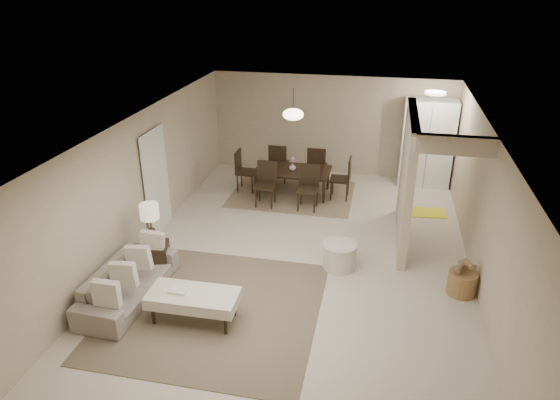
% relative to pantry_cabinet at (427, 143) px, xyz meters
% --- Properties ---
extents(floor, '(9.00, 9.00, 0.00)m').
position_rel_pantry_cabinet_xyz_m(floor, '(-2.35, -4.15, -1.05)').
color(floor, beige).
rests_on(floor, ground).
extents(ceiling, '(9.00, 9.00, 0.00)m').
position_rel_pantry_cabinet_xyz_m(ceiling, '(-2.35, -4.15, 1.45)').
color(ceiling, white).
rests_on(ceiling, back_wall).
extents(back_wall, '(6.00, 0.00, 6.00)m').
position_rel_pantry_cabinet_xyz_m(back_wall, '(-2.35, 0.35, 0.20)').
color(back_wall, tan).
rests_on(back_wall, floor).
extents(left_wall, '(0.00, 9.00, 9.00)m').
position_rel_pantry_cabinet_xyz_m(left_wall, '(-5.35, -4.15, 0.20)').
color(left_wall, tan).
rests_on(left_wall, floor).
extents(right_wall, '(0.00, 9.00, 9.00)m').
position_rel_pantry_cabinet_xyz_m(right_wall, '(0.65, -4.15, 0.20)').
color(right_wall, tan).
rests_on(right_wall, floor).
extents(partition, '(0.15, 2.50, 2.50)m').
position_rel_pantry_cabinet_xyz_m(partition, '(-0.55, -2.90, 0.20)').
color(partition, tan).
rests_on(partition, floor).
extents(doorway, '(0.04, 0.90, 2.04)m').
position_rel_pantry_cabinet_xyz_m(doorway, '(-5.32, -3.55, -0.03)').
color(doorway, black).
rests_on(doorway, floor).
extents(pantry_cabinet, '(1.20, 0.55, 2.10)m').
position_rel_pantry_cabinet_xyz_m(pantry_cabinet, '(0.00, 0.00, 0.00)').
color(pantry_cabinet, white).
rests_on(pantry_cabinet, floor).
extents(flush_light, '(0.44, 0.44, 0.05)m').
position_rel_pantry_cabinet_xyz_m(flush_light, '(-0.05, -0.95, 1.41)').
color(flush_light, white).
rests_on(flush_light, ceiling).
extents(living_rug, '(3.20, 3.20, 0.01)m').
position_rel_pantry_cabinet_xyz_m(living_rug, '(-3.39, -5.86, -1.04)').
color(living_rug, brown).
rests_on(living_rug, floor).
extents(sofa, '(2.05, 0.87, 0.59)m').
position_rel_pantry_cabinet_xyz_m(sofa, '(-4.80, -5.86, -0.76)').
color(sofa, gray).
rests_on(sofa, floor).
extents(ottoman_bench, '(1.35, 0.63, 0.48)m').
position_rel_pantry_cabinet_xyz_m(ottoman_bench, '(-3.59, -6.16, -0.66)').
color(ottoman_bench, silver).
rests_on(ottoman_bench, living_rug).
extents(side_table, '(0.57, 0.57, 0.51)m').
position_rel_pantry_cabinet_xyz_m(side_table, '(-4.75, -5.00, -0.79)').
color(side_table, black).
rests_on(side_table, floor).
extents(table_lamp, '(0.32, 0.32, 0.76)m').
position_rel_pantry_cabinet_xyz_m(table_lamp, '(-4.75, -5.00, 0.02)').
color(table_lamp, '#432D1C').
rests_on(table_lamp, side_table).
extents(round_pouf, '(0.60, 0.60, 0.47)m').
position_rel_pantry_cabinet_xyz_m(round_pouf, '(-1.62, -4.25, -0.82)').
color(round_pouf, silver).
rests_on(round_pouf, floor).
extents(wicker_basket, '(0.53, 0.53, 0.39)m').
position_rel_pantry_cabinet_xyz_m(wicker_basket, '(0.40, -4.62, -0.85)').
color(wicker_basket, olive).
rests_on(wicker_basket, floor).
extents(dining_rug, '(2.80, 2.10, 0.01)m').
position_rel_pantry_cabinet_xyz_m(dining_rug, '(-3.02, -1.27, -1.04)').
color(dining_rug, '#80654F').
rests_on(dining_rug, floor).
extents(dining_table, '(1.74, 0.97, 0.61)m').
position_rel_pantry_cabinet_xyz_m(dining_table, '(-3.02, -1.27, -0.75)').
color(dining_table, black).
rests_on(dining_table, dining_rug).
extents(dining_chairs, '(2.65, 1.92, 0.99)m').
position_rel_pantry_cabinet_xyz_m(dining_chairs, '(-3.02, -1.27, -0.56)').
color(dining_chairs, black).
rests_on(dining_chairs, dining_rug).
extents(vase, '(0.15, 0.15, 0.16)m').
position_rel_pantry_cabinet_xyz_m(vase, '(-3.02, -1.27, -0.36)').
color(vase, white).
rests_on(vase, dining_table).
extents(yellow_mat, '(0.89, 0.60, 0.01)m').
position_rel_pantry_cabinet_xyz_m(yellow_mat, '(0.01, -1.65, -1.04)').
color(yellow_mat, yellow).
rests_on(yellow_mat, floor).
extents(pendant_light, '(0.46, 0.46, 0.71)m').
position_rel_pantry_cabinet_xyz_m(pendant_light, '(-3.02, -1.27, 0.87)').
color(pendant_light, '#432D1C').
rests_on(pendant_light, ceiling).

